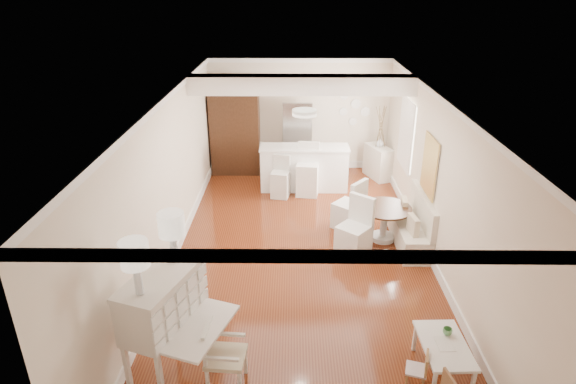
{
  "coord_description": "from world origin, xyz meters",
  "views": [
    {
      "loc": [
        -0.17,
        -7.37,
        4.51
      ],
      "look_at": [
        -0.25,
        0.3,
        1.13
      ],
      "focal_mm": 30.0,
      "sensor_mm": 36.0,
      "label": 1
    }
  ],
  "objects_px": {
    "bar_stool_left": "(280,177)",
    "sideboard": "(378,162)",
    "slip_chair_far": "(349,204)",
    "slip_chair_near": "(354,226)",
    "kids_chair_b": "(416,369)",
    "secretary_bureau": "(165,325)",
    "dining_table": "(384,224)",
    "fridge": "(311,138)",
    "gustavian_armchair": "(226,356)",
    "kids_table": "(442,358)",
    "breakfast_counter": "(304,168)",
    "bar_stool_right": "(308,170)",
    "pantry_cabinet": "(235,128)"
  },
  "relations": [
    {
      "from": "bar_stool_left",
      "to": "sideboard",
      "type": "relative_size",
      "value": 1.13
    },
    {
      "from": "slip_chair_far",
      "to": "sideboard",
      "type": "height_order",
      "value": "slip_chair_far"
    },
    {
      "from": "slip_chair_near",
      "to": "kids_chair_b",
      "type": "bearing_deg",
      "value": -42.91
    },
    {
      "from": "secretary_bureau",
      "to": "dining_table",
      "type": "bearing_deg",
      "value": 65.45
    },
    {
      "from": "kids_chair_b",
      "to": "slip_chair_near",
      "type": "xyz_separation_m",
      "value": [
        -0.39,
        3.12,
        0.27
      ]
    },
    {
      "from": "secretary_bureau",
      "to": "slip_chair_near",
      "type": "xyz_separation_m",
      "value": [
        2.63,
        2.91,
        -0.18
      ]
    },
    {
      "from": "secretary_bureau",
      "to": "fridge",
      "type": "relative_size",
      "value": 0.78
    },
    {
      "from": "secretary_bureau",
      "to": "slip_chair_near",
      "type": "distance_m",
      "value": 3.93
    },
    {
      "from": "kids_chair_b",
      "to": "fridge",
      "type": "xyz_separation_m",
      "value": [
        -1.02,
        7.1,
        0.65
      ]
    },
    {
      "from": "gustavian_armchair",
      "to": "kids_table",
      "type": "xyz_separation_m",
      "value": [
        2.64,
        0.2,
        -0.2
      ]
    },
    {
      "from": "breakfast_counter",
      "to": "bar_stool_right",
      "type": "xyz_separation_m",
      "value": [
        0.07,
        -0.35,
        0.08
      ]
    },
    {
      "from": "kids_table",
      "to": "sideboard",
      "type": "xyz_separation_m",
      "value": [
        0.25,
        6.55,
        0.17
      ]
    },
    {
      "from": "breakfast_counter",
      "to": "bar_stool_left",
      "type": "distance_m",
      "value": 0.73
    },
    {
      "from": "slip_chair_far",
      "to": "bar_stool_right",
      "type": "bearing_deg",
      "value": -114.73
    },
    {
      "from": "secretary_bureau",
      "to": "slip_chair_near",
      "type": "height_order",
      "value": "secretary_bureau"
    },
    {
      "from": "dining_table",
      "to": "breakfast_counter",
      "type": "distance_m",
      "value": 2.84
    },
    {
      "from": "gustavian_armchair",
      "to": "bar_stool_left",
      "type": "xyz_separation_m",
      "value": [
        0.51,
        5.55,
        0.05
      ]
    },
    {
      "from": "kids_chair_b",
      "to": "slip_chair_far",
      "type": "relative_size",
      "value": 0.49
    },
    {
      "from": "kids_table",
      "to": "slip_chair_far",
      "type": "xyz_separation_m",
      "value": [
        -0.76,
        3.88,
        0.29
      ]
    },
    {
      "from": "slip_chair_near",
      "to": "bar_stool_left",
      "type": "xyz_separation_m",
      "value": [
        -1.37,
        2.44,
        -0.05
      ]
    },
    {
      "from": "bar_stool_right",
      "to": "pantry_cabinet",
      "type": "relative_size",
      "value": 0.52
    },
    {
      "from": "slip_chair_near",
      "to": "pantry_cabinet",
      "type": "relative_size",
      "value": 0.46
    },
    {
      "from": "bar_stool_right",
      "to": "pantry_cabinet",
      "type": "xyz_separation_m",
      "value": [
        -1.77,
        1.43,
        0.55
      ]
    },
    {
      "from": "breakfast_counter",
      "to": "pantry_cabinet",
      "type": "height_order",
      "value": "pantry_cabinet"
    },
    {
      "from": "breakfast_counter",
      "to": "bar_stool_left",
      "type": "relative_size",
      "value": 2.16
    },
    {
      "from": "kids_chair_b",
      "to": "sideboard",
      "type": "xyz_separation_m",
      "value": [
        0.62,
        6.76,
        0.15
      ]
    },
    {
      "from": "slip_chair_near",
      "to": "pantry_cabinet",
      "type": "xyz_separation_m",
      "value": [
        -2.53,
        4.0,
        0.62
      ]
    },
    {
      "from": "gustavian_armchair",
      "to": "slip_chair_near",
      "type": "relative_size",
      "value": 0.81
    },
    {
      "from": "gustavian_armchair",
      "to": "fridge",
      "type": "xyz_separation_m",
      "value": [
        1.25,
        7.09,
        0.47
      ]
    },
    {
      "from": "sideboard",
      "to": "kids_chair_b",
      "type": "bearing_deg",
      "value": -116.46
    },
    {
      "from": "dining_table",
      "to": "breakfast_counter",
      "type": "height_order",
      "value": "breakfast_counter"
    },
    {
      "from": "sideboard",
      "to": "pantry_cabinet",
      "type": "bearing_deg",
      "value": 152.88
    },
    {
      "from": "kids_table",
      "to": "bar_stool_left",
      "type": "height_order",
      "value": "bar_stool_left"
    },
    {
      "from": "bar_stool_left",
      "to": "sideboard",
      "type": "height_order",
      "value": "bar_stool_left"
    },
    {
      "from": "breakfast_counter",
      "to": "slip_chair_far",
      "type": "bearing_deg",
      "value": -66.94
    },
    {
      "from": "slip_chair_near",
      "to": "bar_stool_right",
      "type": "relative_size",
      "value": 0.88
    },
    {
      "from": "bar_stool_right",
      "to": "gustavian_armchair",
      "type": "bearing_deg",
      "value": -93.57
    },
    {
      "from": "secretary_bureau",
      "to": "slip_chair_far",
      "type": "distance_m",
      "value": 4.69
    },
    {
      "from": "secretary_bureau",
      "to": "sideboard",
      "type": "relative_size",
      "value": 1.68
    },
    {
      "from": "kids_chair_b",
      "to": "sideboard",
      "type": "height_order",
      "value": "sideboard"
    },
    {
      "from": "fridge",
      "to": "kids_table",
      "type": "bearing_deg",
      "value": -78.58
    },
    {
      "from": "breakfast_counter",
      "to": "pantry_cabinet",
      "type": "xyz_separation_m",
      "value": [
        -1.7,
        1.08,
        0.63
      ]
    },
    {
      "from": "breakfast_counter",
      "to": "dining_table",
      "type": "bearing_deg",
      "value": -59.39
    },
    {
      "from": "secretary_bureau",
      "to": "bar_stool_right",
      "type": "bearing_deg",
      "value": 90.37
    },
    {
      "from": "kids_chair_b",
      "to": "secretary_bureau",
      "type": "bearing_deg",
      "value": -77.77
    },
    {
      "from": "kids_chair_b",
      "to": "pantry_cabinet",
      "type": "bearing_deg",
      "value": -141.49
    },
    {
      "from": "secretary_bureau",
      "to": "pantry_cabinet",
      "type": "xyz_separation_m",
      "value": [
        0.1,
        6.92,
        0.45
      ]
    },
    {
      "from": "kids_chair_b",
      "to": "breakfast_counter",
      "type": "xyz_separation_m",
      "value": [
        -1.22,
        6.05,
        0.26
      ]
    },
    {
      "from": "secretary_bureau",
      "to": "kids_chair_b",
      "type": "height_order",
      "value": "secretary_bureau"
    },
    {
      "from": "gustavian_armchair",
      "to": "kids_chair_b",
      "type": "bearing_deg",
      "value": -85.69
    }
  ]
}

